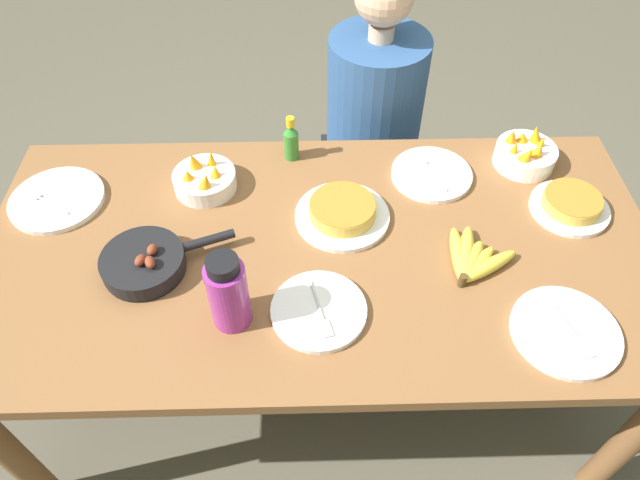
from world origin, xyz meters
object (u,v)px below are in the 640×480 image
fruit_bowl_citrus (525,153)px  person_figure (371,150)px  fruit_bowl_mango (204,179)px  water_bottle (228,293)px  empty_plate_near_front (565,332)px  empty_plate_far_right (57,200)px  banana_bunch (471,260)px  empty_plate_far_left (431,174)px  frittata_plate_center (571,205)px  frittata_plate_side (342,212)px  empty_plate_mid_edge (319,311)px  hot_sauce_bottle (291,141)px  skillet (146,262)px

fruit_bowl_citrus → person_figure: size_ratio=0.15×
fruit_bowl_mango → water_bottle: size_ratio=0.83×
empty_plate_near_front → empty_plate_far_right: bearing=160.3°
fruit_bowl_citrus → banana_bunch: bearing=-121.3°
empty_plate_far_left → frittata_plate_center: bearing=-22.4°
frittata_plate_center → empty_plate_near_front: bearing=-108.7°
empty_plate_near_front → empty_plate_far_right: (-1.29, 0.46, -0.00)m
banana_bunch → water_bottle: bearing=-166.1°
frittata_plate_side → fruit_bowl_mango: bearing=161.1°
empty_plate_mid_edge → empty_plate_far_right: bearing=151.6°
person_figure → hot_sauce_bottle: bearing=-131.8°
frittata_plate_side → person_figure: 0.65m
water_bottle → person_figure: (0.42, 0.89, -0.34)m
frittata_plate_center → empty_plate_mid_edge: frittata_plate_center is taller
empty_plate_near_front → empty_plate_far_left: size_ratio=1.07×
fruit_bowl_mango → fruit_bowl_citrus: (0.93, 0.08, 0.01)m
skillet → fruit_bowl_citrus: fruit_bowl_citrus is taller
skillet → empty_plate_near_front: skillet is taller
empty_plate_near_front → banana_bunch: bearing=130.2°
fruit_bowl_mango → person_figure: person_figure is taller
empty_plate_far_right → empty_plate_mid_edge: size_ratio=1.13×
banana_bunch → hot_sauce_bottle: size_ratio=1.39×
empty_plate_mid_edge → fruit_bowl_mango: 0.54m
frittata_plate_center → empty_plate_near_front: frittata_plate_center is taller
empty_plate_far_left → hot_sauce_bottle: size_ratio=1.63×
frittata_plate_center → hot_sauce_bottle: 0.81m
frittata_plate_center → frittata_plate_side: bearing=-178.7°
fruit_bowl_mango → frittata_plate_center: bearing=-6.6°
frittata_plate_center → fruit_bowl_citrus: 0.21m
water_bottle → person_figure: 1.05m
empty_plate_far_right → hot_sauce_bottle: 0.68m
banana_bunch → empty_plate_far_left: 0.34m
water_bottle → person_figure: size_ratio=0.19×
banana_bunch → empty_plate_far_right: size_ratio=0.77×
frittata_plate_center → frittata_plate_side: frittata_plate_side is taller
hot_sauce_bottle → empty_plate_far_right: bearing=-165.0°
skillet → person_figure: bearing=28.5°
empty_plate_far_left → hot_sauce_bottle: (-0.41, 0.10, 0.05)m
empty_plate_far_left → empty_plate_far_right: bearing=-175.8°
banana_bunch → frittata_plate_center: 0.36m
fruit_bowl_citrus → empty_plate_mid_edge: bearing=-140.1°
empty_plate_far_left → empty_plate_near_front: bearing=-67.4°
fruit_bowl_citrus → skillet: bearing=-160.2°
frittata_plate_center → banana_bunch: bearing=-149.2°
frittata_plate_side → hot_sauce_bottle: hot_sauce_bottle is taller
frittata_plate_side → person_figure: bearing=75.9°
banana_bunch → skillet: skillet is taller
frittata_plate_side → person_figure: person_figure is taller
frittata_plate_side → hot_sauce_bottle: 0.30m
frittata_plate_side → fruit_bowl_mango: 0.41m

